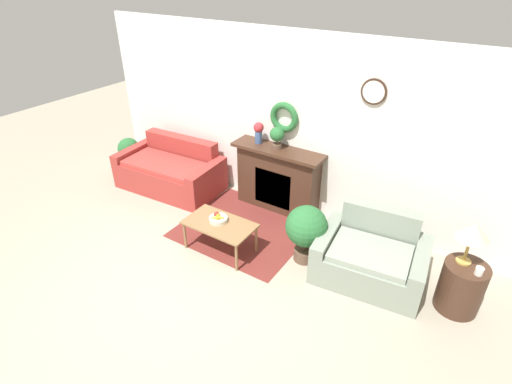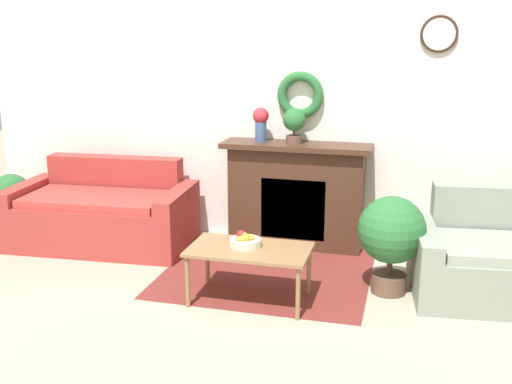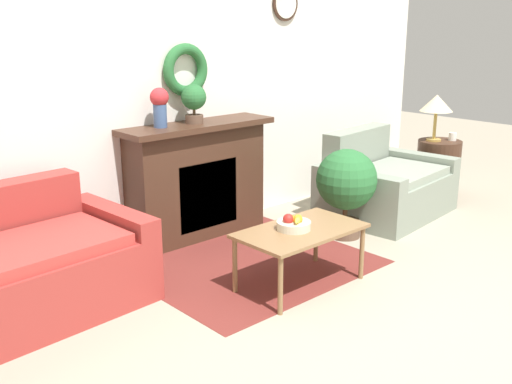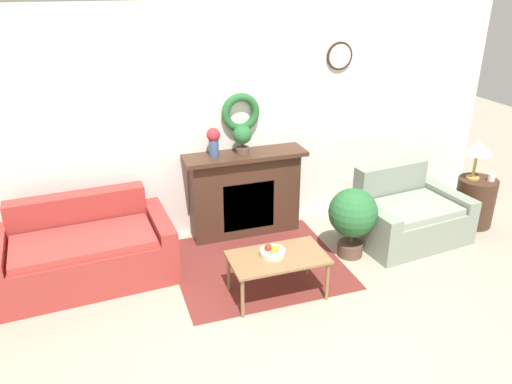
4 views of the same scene
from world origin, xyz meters
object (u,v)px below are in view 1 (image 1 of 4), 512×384
(table_lamp, at_px, (473,232))
(potted_plant_on_mantel, at_px, (277,136))
(potted_plant_floor_by_couch, at_px, (129,151))
(potted_plant_floor_by_loveseat, at_px, (306,228))
(mug, at_px, (479,271))
(fireplace, at_px, (278,178))
(loveseat_right, at_px, (371,256))
(fruit_bowl, at_px, (218,218))
(side_table_by_loveseat, at_px, (461,287))
(coffee_table, at_px, (220,226))
(couch_left, at_px, (171,171))
(vase_on_mantel_left, at_px, (259,131))

(table_lamp, xyz_separation_m, potted_plant_on_mantel, (-2.78, 0.67, 0.22))
(potted_plant_floor_by_couch, bearing_deg, potted_plant_on_mantel, 6.77)
(potted_plant_on_mantel, height_order, potted_plant_floor_by_couch, potted_plant_on_mantel)
(table_lamp, xyz_separation_m, potted_plant_floor_by_loveseat, (-1.79, -0.24, -0.51))
(mug, xyz_separation_m, potted_plant_on_mantel, (-2.95, 0.80, 0.58))
(fireplace, distance_m, potted_plant_floor_by_couch, 3.00)
(potted_plant_floor_by_loveseat, bearing_deg, fireplace, 136.27)
(mug, distance_m, potted_plant_floor_by_loveseat, 1.97)
(loveseat_right, xyz_separation_m, fruit_bowl, (-1.93, -0.60, 0.19))
(table_lamp, bearing_deg, loveseat_right, -176.68)
(side_table_by_loveseat, height_order, potted_plant_floor_by_couch, potted_plant_floor_by_couch)
(coffee_table, distance_m, table_lamp, 3.00)
(loveseat_right, relative_size, potted_plant_floor_by_loveseat, 1.72)
(side_table_by_loveseat, relative_size, potted_plant_floor_by_loveseat, 0.76)
(potted_plant_floor_by_loveseat, bearing_deg, couch_left, 170.19)
(fireplace, xyz_separation_m, coffee_table, (-0.10, -1.36, -0.13))
(side_table_by_loveseat, bearing_deg, table_lamp, 141.34)
(vase_on_mantel_left, height_order, potted_plant_floor_by_loveseat, vase_on_mantel_left)
(coffee_table, relative_size, potted_plant_on_mantel, 2.83)
(fruit_bowl, bearing_deg, potted_plant_floor_by_loveseat, 20.63)
(vase_on_mantel_left, xyz_separation_m, potted_plant_floor_by_loveseat, (1.32, -0.92, -0.73))
(table_lamp, bearing_deg, fruit_bowl, -167.31)
(fruit_bowl, height_order, vase_on_mantel_left, vase_on_mantel_left)
(vase_on_mantel_left, bearing_deg, mug, -13.99)
(fireplace, xyz_separation_m, fruit_bowl, (-0.15, -1.33, -0.04))
(potted_plant_floor_by_couch, bearing_deg, coffee_table, -19.12)
(couch_left, xyz_separation_m, fruit_bowl, (1.74, -0.91, 0.18))
(vase_on_mantel_left, bearing_deg, potted_plant_floor_by_loveseat, -34.97)
(side_table_by_loveseat, height_order, potted_plant_floor_by_loveseat, potted_plant_floor_by_loveseat)
(couch_left, relative_size, vase_on_mantel_left, 5.53)
(fireplace, height_order, coffee_table, fireplace)
(coffee_table, bearing_deg, table_lamp, 13.45)
(side_table_by_loveseat, bearing_deg, loveseat_right, -179.53)
(potted_plant_on_mantel, bearing_deg, loveseat_right, -21.78)
(coffee_table, distance_m, potted_plant_floor_by_couch, 3.05)
(fireplace, height_order, potted_plant_floor_by_loveseat, fireplace)
(table_lamp, bearing_deg, potted_plant_on_mantel, 166.51)
(couch_left, xyz_separation_m, mug, (4.80, -0.39, 0.35))
(potted_plant_on_mantel, bearing_deg, coffee_table, -93.18)
(vase_on_mantel_left, distance_m, potted_plant_floor_by_loveseat, 1.77)
(potted_plant_floor_by_couch, bearing_deg, fireplace, 6.98)
(coffee_table, bearing_deg, loveseat_right, 18.39)
(fireplace, height_order, vase_on_mantel_left, vase_on_mantel_left)
(coffee_table, distance_m, potted_plant_on_mantel, 1.59)
(loveseat_right, relative_size, coffee_table, 1.47)
(couch_left, bearing_deg, potted_plant_floor_by_couch, 173.15)
(potted_plant_floor_by_loveseat, bearing_deg, coffee_table, -157.19)
(coffee_table, height_order, potted_plant_floor_by_loveseat, potted_plant_floor_by_loveseat)
(mug, bearing_deg, coffee_table, -169.66)
(fruit_bowl, relative_size, mug, 2.81)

